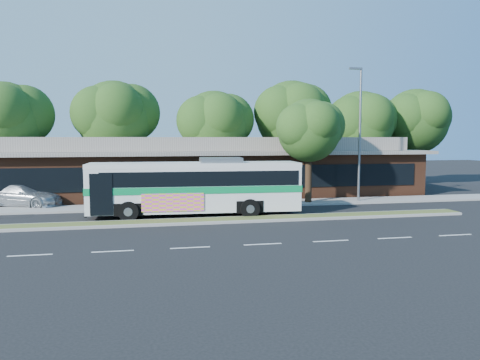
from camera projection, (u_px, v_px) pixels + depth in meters
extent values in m
plane|color=black|center=(239.00, 223.00, 24.19)|extent=(120.00, 120.00, 0.00)
cube|color=#474E21|center=(236.00, 220.00, 24.77)|extent=(26.00, 1.10, 0.15)
cube|color=gray|center=(219.00, 205.00, 30.43)|extent=(44.00, 2.60, 0.12)
cube|color=#532B1A|center=(205.00, 174.00, 36.73)|extent=(32.00, 10.00, 3.20)
cube|color=gray|center=(205.00, 152.00, 36.57)|extent=(33.20, 11.20, 0.24)
cube|color=gray|center=(205.00, 144.00, 36.52)|extent=(30.00, 8.00, 1.00)
cube|color=black|center=(215.00, 178.00, 31.81)|extent=(30.00, 0.06, 1.60)
cylinder|color=slate|center=(360.00, 136.00, 31.59)|extent=(0.16, 0.16, 9.00)
cube|color=slate|center=(356.00, 69.00, 31.11)|extent=(0.90, 0.18, 0.14)
cylinder|color=black|center=(6.00, 170.00, 35.60)|extent=(0.44, 0.44, 3.99)
sphere|color=#1D4115|center=(4.00, 120.00, 35.27)|extent=(5.80, 5.80, 5.80)
sphere|color=#1D4115|center=(24.00, 114.00, 35.92)|extent=(4.52, 4.52, 4.52)
cylinder|color=black|center=(116.00, 166.00, 38.19)|extent=(0.44, 0.44, 4.20)
sphere|color=#1D4115|center=(114.00, 118.00, 37.84)|extent=(6.00, 6.00, 6.00)
sphere|color=#1D4115|center=(131.00, 113.00, 38.51)|extent=(4.68, 4.68, 4.68)
cylinder|color=black|center=(214.00, 168.00, 38.86)|extent=(0.44, 0.44, 3.78)
sphere|color=#1D4115|center=(214.00, 125.00, 38.54)|extent=(5.60, 5.60, 5.60)
sphere|color=#1D4115|center=(228.00, 120.00, 39.16)|extent=(4.37, 4.37, 4.37)
cylinder|color=black|center=(291.00, 163.00, 41.22)|extent=(0.44, 0.44, 4.41)
sphere|color=#1D4115|center=(291.00, 116.00, 40.86)|extent=(6.20, 6.20, 6.20)
sphere|color=#1D4115|center=(305.00, 111.00, 41.55)|extent=(4.84, 4.84, 4.84)
cylinder|color=black|center=(359.00, 166.00, 41.49)|extent=(0.44, 0.44, 3.86)
sphere|color=#1D4115|center=(360.00, 124.00, 41.16)|extent=(5.80, 5.80, 5.80)
sphere|color=#1D4115|center=(371.00, 119.00, 41.81)|extent=(4.52, 4.52, 4.52)
cylinder|color=black|center=(414.00, 163.00, 43.67)|extent=(0.44, 0.44, 4.12)
sphere|color=#1D4115|center=(415.00, 122.00, 43.32)|extent=(6.00, 6.00, 6.00)
sphere|color=#1D4115|center=(425.00, 117.00, 43.99)|extent=(4.68, 4.68, 4.68)
cube|color=silver|center=(195.00, 187.00, 26.20)|extent=(11.74, 3.05, 2.67)
cube|color=black|center=(200.00, 177.00, 26.20)|extent=(10.81, 3.05, 0.80)
cube|color=silver|center=(195.00, 165.00, 26.09)|extent=(11.76, 3.07, 0.25)
cube|color=#058041|center=(195.00, 188.00, 26.21)|extent=(11.80, 3.11, 0.37)
cube|color=black|center=(87.00, 182.00, 25.28)|extent=(0.17, 2.17, 1.66)
cube|color=black|center=(296.00, 174.00, 27.04)|extent=(0.16, 2.03, 1.07)
cube|color=#DC40BB|center=(173.00, 202.00, 24.82)|extent=(3.29, 0.21, 0.97)
cube|color=slate|center=(221.00, 160.00, 26.29)|extent=(2.40, 1.66, 0.29)
cylinder|color=black|center=(128.00, 211.00, 24.55)|extent=(1.08, 0.40, 1.07)
cylinder|color=black|center=(132.00, 205.00, 26.95)|extent=(1.08, 0.40, 1.07)
cylinder|color=black|center=(250.00, 209.00, 25.55)|extent=(1.08, 0.40, 1.07)
cylinder|color=black|center=(243.00, 203.00, 27.95)|extent=(1.08, 0.40, 1.07)
imported|color=silver|center=(23.00, 195.00, 29.74)|extent=(5.55, 3.98, 1.49)
cylinder|color=black|center=(308.00, 177.00, 31.14)|extent=(0.44, 0.44, 3.63)
sphere|color=#1D4115|center=(309.00, 131.00, 30.87)|extent=(4.16, 4.16, 4.16)
sphere|color=#1D4115|center=(321.00, 126.00, 31.33)|extent=(3.24, 3.24, 3.24)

